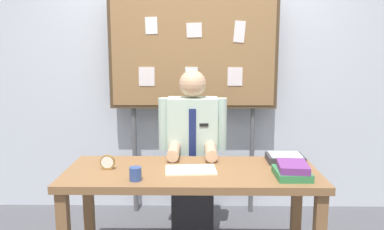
% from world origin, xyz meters
% --- Properties ---
extents(back_wall, '(6.40, 0.08, 2.70)m').
position_xyz_m(back_wall, '(0.00, 1.20, 1.35)').
color(back_wall, silver).
rests_on(back_wall, ground_plane).
extents(desk, '(1.71, 0.68, 0.74)m').
position_xyz_m(desk, '(0.00, 0.00, 0.65)').
color(desk, brown).
rests_on(desk, ground_plane).
extents(person, '(0.55, 0.56, 1.39)m').
position_xyz_m(person, '(0.00, 0.55, 0.65)').
color(person, '#2D2D33').
rests_on(person, ground_plane).
extents(bulletin_board, '(1.52, 0.09, 2.03)m').
position_xyz_m(bulletin_board, '(-0.00, 1.00, 1.49)').
color(bulletin_board, '#4C3823').
rests_on(bulletin_board, ground_plane).
extents(book_stack, '(0.22, 0.26, 0.09)m').
position_xyz_m(book_stack, '(0.65, -0.14, 0.79)').
color(book_stack, '#337F47').
rests_on(book_stack, desk).
extents(open_notebook, '(0.35, 0.24, 0.01)m').
position_xyz_m(open_notebook, '(-0.01, -0.02, 0.75)').
color(open_notebook, '#F4EFCC').
rests_on(open_notebook, desk).
extents(desk_clock, '(0.10, 0.04, 0.10)m').
position_xyz_m(desk_clock, '(-0.57, 0.01, 0.79)').
color(desk_clock, olive).
rests_on(desk_clock, desk).
extents(coffee_mug, '(0.08, 0.08, 0.09)m').
position_xyz_m(coffee_mug, '(-0.35, -0.22, 0.79)').
color(coffee_mug, '#334C8C').
rests_on(coffee_mug, desk).
extents(paper_tray, '(0.26, 0.20, 0.06)m').
position_xyz_m(paper_tray, '(0.68, 0.20, 0.77)').
color(paper_tray, '#333338').
rests_on(paper_tray, desk).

